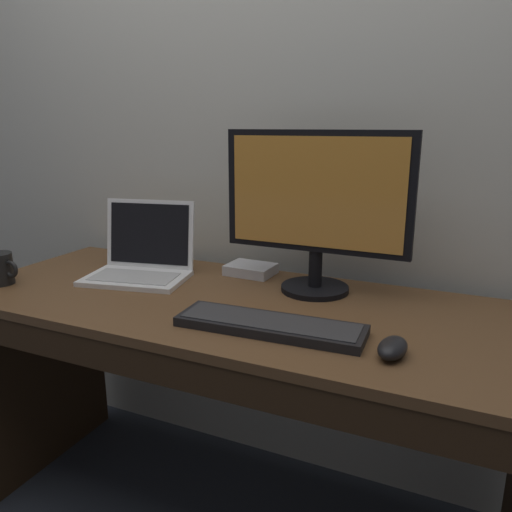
{
  "coord_description": "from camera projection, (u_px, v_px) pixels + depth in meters",
  "views": [
    {
      "loc": [
        0.63,
        -1.21,
        1.27
      ],
      "look_at": [
        0.08,
        0.0,
        0.92
      ],
      "focal_mm": 35.0,
      "sensor_mm": 36.0,
      "label": 1
    }
  ],
  "objects": [
    {
      "name": "back_wall",
      "position": [
        287.0,
        21.0,
        1.59
      ],
      "size": [
        4.72,
        0.04,
        3.18
      ],
      "primitive_type": "cube",
      "color": "beige",
      "rests_on": "ground"
    },
    {
      "name": "desk",
      "position": [
        231.0,
        377.0,
        1.49
      ],
      "size": [
        1.67,
        0.67,
        0.78
      ],
      "color": "brown",
      "rests_on": "ground"
    },
    {
      "name": "laptop_white",
      "position": [
        141.0,
        261.0,
        1.65
      ],
      "size": [
        0.36,
        0.31,
        0.24
      ],
      "color": "white",
      "rests_on": "desk"
    },
    {
      "name": "external_monitor",
      "position": [
        316.0,
        206.0,
        1.44
      ],
      "size": [
        0.55,
        0.2,
        0.48
      ],
      "color": "black",
      "rests_on": "desk"
    },
    {
      "name": "wired_keyboard",
      "position": [
        270.0,
        325.0,
        1.23
      ],
      "size": [
        0.47,
        0.16,
        0.03
      ],
      "color": "black",
      "rests_on": "desk"
    },
    {
      "name": "computer_mouse",
      "position": [
        393.0,
        348.0,
        1.08
      ],
      "size": [
        0.07,
        0.11,
        0.04
      ],
      "primitive_type": "ellipsoid",
      "rotation": [
        0.0,
        0.0,
        -0.12
      ],
      "color": "black",
      "rests_on": "desk"
    },
    {
      "name": "external_drive_box",
      "position": [
        251.0,
        269.0,
        1.68
      ],
      "size": [
        0.16,
        0.12,
        0.03
      ],
      "primitive_type": "cube",
      "rotation": [
        0.0,
        0.0,
        -0.04
      ],
      "color": "silver",
      "rests_on": "desk"
    }
  ]
}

